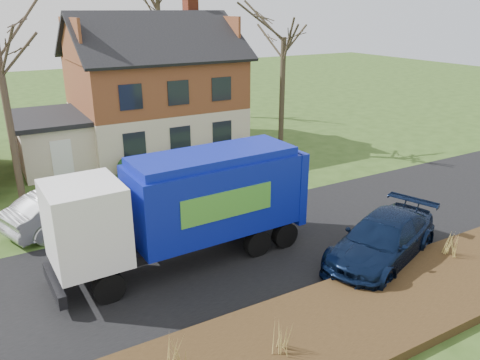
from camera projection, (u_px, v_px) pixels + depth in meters
ground at (241, 248)px, 17.05m from camera, size 120.00×120.00×0.00m
road at (241, 248)px, 17.04m from camera, size 80.00×7.00×0.02m
mulch_verge at (338, 325)px, 12.67m from camera, size 80.00×3.50×0.30m
main_house at (146, 84)px, 27.69m from camera, size 12.95×8.95×9.26m
garbage_truck at (190, 202)px, 15.59m from camera, size 8.83×2.67×3.75m
silver_sedan at (67, 208)px, 18.54m from camera, size 5.16×3.30×1.61m
navy_wagon at (382, 240)px, 15.98m from camera, size 5.88×3.93×1.58m
tree_front_east at (284, 16)px, 25.67m from camera, size 3.46×3.46×9.62m
grass_clump_west at (175, 353)px, 10.69m from camera, size 0.39×0.32×1.03m
grass_clump_mid at (282, 337)px, 11.33m from camera, size 0.31×0.25×0.86m
grass_clump_east at (451, 244)px, 15.79m from camera, size 0.36×0.30×0.90m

